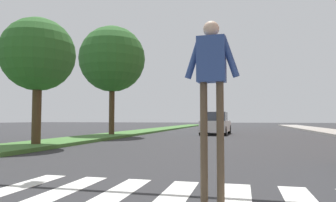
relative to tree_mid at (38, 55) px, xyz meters
name	(u,v)px	position (x,y,z in m)	size (l,w,h in m)	color
ground_plane	(236,133)	(7.58, 15.22, -3.77)	(140.00, 140.00, 0.00)	#2D2D30
crosswalk	(204,198)	(7.58, -6.40, -3.77)	(6.75, 2.20, 0.01)	silver
median_strip	(138,132)	(-0.20, 13.22, -3.70)	(2.57, 64.00, 0.15)	#477A38
tree_mid	(38,55)	(0.00, 0.00, 0.00)	(3.00, 3.00, 5.15)	#4C3823
tree_far	(112,59)	(-0.28, 8.04, 1.35)	(4.37, 4.37, 7.17)	#4C3823
pedestrian_performer	(212,81)	(7.74, -6.78, -2.11)	(0.75, 0.26, 2.49)	brown
sedan_midblock	(216,124)	(6.19, 12.25, -3.00)	(2.03, 4.52, 1.65)	silver
sedan_distant	(211,122)	(4.70, 23.14, -3.01)	(2.04, 4.16, 1.64)	gray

